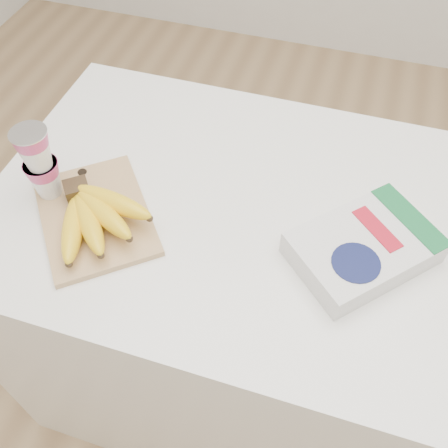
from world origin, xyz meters
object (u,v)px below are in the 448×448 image
(cutting_board, at_px, (95,216))
(bananas, at_px, (94,214))
(table, at_px, (246,307))
(yogurt_stack, at_px, (39,162))
(cereal_box, at_px, (364,248))

(cutting_board, xyz_separation_m, bananas, (0.02, -0.02, 0.04))
(table, distance_m, bananas, 0.56)
(yogurt_stack, bearing_deg, cereal_box, 3.62)
(bananas, bearing_deg, table, 26.98)
(table, xyz_separation_m, cereal_box, (0.23, -0.06, 0.45))
(cutting_board, distance_m, cereal_box, 0.53)
(yogurt_stack, height_order, cereal_box, yogurt_stack)
(bananas, bearing_deg, cereal_box, 9.74)
(yogurt_stack, distance_m, cereal_box, 0.65)
(cutting_board, bearing_deg, cereal_box, -31.66)
(table, xyz_separation_m, bananas, (-0.28, -0.14, 0.46))
(table, height_order, bananas, bananas)
(table, relative_size, cereal_box, 3.61)
(cereal_box, bearing_deg, cutting_board, -129.50)
(table, xyz_separation_m, yogurt_stack, (-0.41, -0.10, 0.52))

